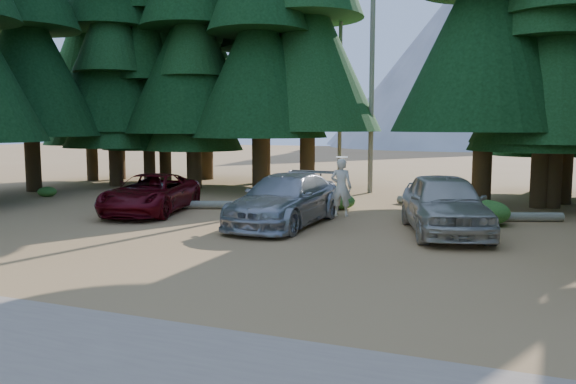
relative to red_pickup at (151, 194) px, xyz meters
name	(u,v)px	position (x,y,z in m)	size (l,w,h in m)	color
ground	(209,252)	(5.29, -5.05, -0.73)	(160.00, 160.00, 0.00)	#AB7B48
forest_belt_north	(357,191)	(5.29, 9.95, -0.73)	(36.00, 7.00, 22.00)	black
snag_front	(372,68)	(6.09, 9.45, 5.27)	(0.24, 0.24, 12.00)	#706C5A
snag_back	(340,92)	(4.09, 10.95, 4.27)	(0.20, 0.20, 10.00)	#706C5A
mountain_peak	(451,71)	(2.71, 83.19, 11.98)	(48.00, 50.00, 28.00)	gray
red_pickup	(151,194)	(0.00, 0.00, 0.00)	(2.41, 5.22, 1.45)	#580710
silver_minivan_center	(285,200)	(5.59, -0.53, 0.10)	(2.32, 5.70, 1.65)	#A0A2A7
silver_minivan_right	(444,203)	(10.59, -0.16, 0.18)	(2.14, 5.33, 1.81)	#BAB4A6
frisbee_player	(341,187)	(7.60, -0.97, 0.64)	(0.68, 0.47, 1.83)	beige
log_left	(232,205)	(2.34, 2.03, -0.57)	(0.32, 0.32, 4.45)	#706C5A
log_mid	(438,204)	(9.81, 5.32, -0.57)	(0.31, 0.31, 3.78)	#706C5A
log_right	(489,217)	(11.80, 2.60, -0.57)	(0.32, 0.32, 4.94)	#706C5A
shrub_far_left	(147,202)	(-1.10, 1.30, -0.51)	(0.79, 0.79, 0.43)	#1B5B1C
shrub_left	(288,197)	(3.82, 4.24, -0.44)	(1.05, 1.05, 0.58)	#1B5B1C
shrub_center_left	(275,194)	(2.93, 4.95, -0.44)	(1.05, 1.05, 0.58)	#1B5B1C
shrub_center_right	(341,201)	(6.31, 3.58, -0.42)	(1.10, 1.10, 0.60)	#1B5B1C
shrub_right	(421,214)	(9.66, 1.73, -0.46)	(0.98, 0.98, 0.54)	#1B5B1C
shrub_far_right	(487,212)	(11.73, 1.86, -0.32)	(1.49, 1.49, 0.82)	#1B5B1C
shrub_edge_west	(47,192)	(-7.36, 2.41, -0.49)	(0.84, 0.84, 0.46)	#1B5B1C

